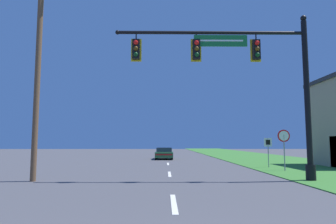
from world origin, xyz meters
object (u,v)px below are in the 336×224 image
(route_sign_post, at_px, (268,146))
(utility_pole_near, at_px, (38,67))
(car_ahead, at_px, (164,153))
(stop_sign, at_px, (284,141))
(signal_mast, at_px, (253,75))

(route_sign_post, relative_size, utility_pole_near, 0.20)
(car_ahead, xyz_separation_m, stop_sign, (7.43, -13.59, 1.26))
(signal_mast, height_order, stop_sign, signal_mast)
(route_sign_post, bearing_deg, utility_pole_near, -151.54)
(signal_mast, xyz_separation_m, utility_pole_near, (-10.14, 0.05, 0.41))
(signal_mast, distance_m, car_ahead, 19.27)
(route_sign_post, distance_m, utility_pole_near, 15.48)
(utility_pole_near, bearing_deg, signal_mast, -0.30)
(stop_sign, bearing_deg, route_sign_post, 93.09)
(route_sign_post, height_order, utility_pole_near, utility_pole_near)
(stop_sign, distance_m, route_sign_post, 2.52)
(stop_sign, bearing_deg, utility_pole_near, -160.74)
(stop_sign, height_order, route_sign_post, stop_sign)
(signal_mast, bearing_deg, stop_sign, 55.87)
(signal_mast, height_order, utility_pole_near, utility_pole_near)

